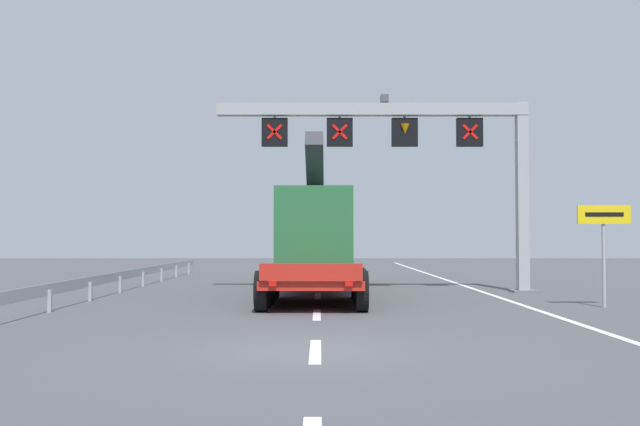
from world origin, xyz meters
TOP-DOWN VIEW (x-y plane):
  - ground at (0.00, 0.00)m, footprint 112.00×112.00m
  - lane_markings at (0.18, 26.11)m, footprint 0.20×66.81m
  - edge_line_right at (6.20, 12.00)m, footprint 0.20×63.00m
  - overhead_lane_gantry at (3.67, 13.34)m, footprint 11.68×0.90m
  - heavy_haul_truck_red at (0.15, 13.80)m, footprint 3.17×14.09m
  - exit_sign_yellow at (8.37, 7.58)m, footprint 1.52×0.15m
  - guardrail_left at (-6.98, 12.92)m, footprint 0.13×29.84m

SIDE VIEW (x-z plane):
  - ground at x=0.00m, z-range 0.00..0.00m
  - edge_line_right at x=6.20m, z-range 0.00..0.01m
  - lane_markings at x=0.18m, z-range 0.00..0.01m
  - guardrail_left at x=-6.98m, z-range 0.18..0.94m
  - heavy_haul_truck_red at x=0.15m, z-range -0.66..4.64m
  - exit_sign_yellow at x=8.37m, z-range 0.75..3.67m
  - overhead_lane_gantry at x=3.67m, z-range 1.99..9.24m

